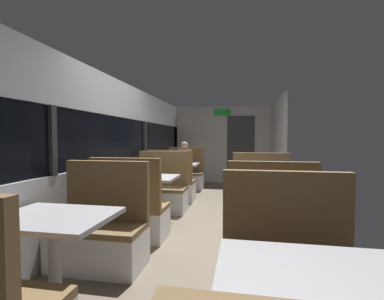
{
  "coord_description": "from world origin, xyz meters",
  "views": [
    {
      "loc": [
        0.56,
        -3.95,
        1.35
      ],
      "look_at": [
        -0.49,
        1.78,
        1.09
      ],
      "focal_mm": 25.08,
      "sensor_mm": 36.0,
      "label": 1
    }
  ],
  "objects_px": {
    "dining_table_mid_window": "(148,183)",
    "bench_mid_window_facing_end": "(131,214)",
    "bench_front_aisle_facing_entry": "(288,282)",
    "bench_rear_aisle_facing_entry": "(261,200)",
    "dining_table_rear_aisle": "(265,189)",
    "seated_passenger": "(185,169)",
    "coffee_cup_primary": "(262,180)",
    "bench_mid_window_facing_entry": "(161,193)",
    "bench_far_window_facing_end": "(172,186)",
    "bench_near_window_facing_entry": "(100,235)",
    "dining_table_far_window": "(179,168)",
    "coffee_cup_secondary": "(148,173)",
    "bench_far_window_facing_entry": "(185,177)",
    "dining_table_front_aisle": "(316,296)",
    "bench_rear_aisle_facing_end": "(270,227)",
    "dining_table_near_window": "(54,228)"
  },
  "relations": [
    {
      "from": "dining_table_far_window",
      "to": "bench_far_window_facing_end",
      "type": "relative_size",
      "value": 0.82
    },
    {
      "from": "bench_mid_window_facing_end",
      "to": "bench_mid_window_facing_entry",
      "type": "height_order",
      "value": "same"
    },
    {
      "from": "bench_mid_window_facing_end",
      "to": "coffee_cup_primary",
      "type": "relative_size",
      "value": 12.22
    },
    {
      "from": "bench_rear_aisle_facing_entry",
      "to": "coffee_cup_primary",
      "type": "xyz_separation_m",
      "value": [
        -0.05,
        -0.82,
        0.46
      ]
    },
    {
      "from": "bench_mid_window_facing_entry",
      "to": "bench_far_window_facing_entry",
      "type": "relative_size",
      "value": 1.0
    },
    {
      "from": "seated_passenger",
      "to": "coffee_cup_primary",
      "type": "height_order",
      "value": "seated_passenger"
    },
    {
      "from": "dining_table_near_window",
      "to": "bench_near_window_facing_entry",
      "type": "xyz_separation_m",
      "value": [
        0.0,
        0.7,
        -0.31
      ]
    },
    {
      "from": "dining_table_rear_aisle",
      "to": "bench_rear_aisle_facing_entry",
      "type": "height_order",
      "value": "bench_rear_aisle_facing_entry"
    },
    {
      "from": "dining_table_front_aisle",
      "to": "bench_rear_aisle_facing_end",
      "type": "xyz_separation_m",
      "value": [
        0.0,
        1.89,
        -0.31
      ]
    },
    {
      "from": "bench_near_window_facing_entry",
      "to": "dining_table_far_window",
      "type": "height_order",
      "value": "bench_near_window_facing_entry"
    },
    {
      "from": "coffee_cup_primary",
      "to": "dining_table_rear_aisle",
      "type": "bearing_deg",
      "value": 66.4
    },
    {
      "from": "dining_table_front_aisle",
      "to": "dining_table_rear_aisle",
      "type": "height_order",
      "value": "same"
    },
    {
      "from": "bench_near_window_facing_entry",
      "to": "bench_mid_window_facing_entry",
      "type": "bearing_deg",
      "value": 90.0
    },
    {
      "from": "dining_table_mid_window",
      "to": "dining_table_far_window",
      "type": "distance_m",
      "value": 2.19
    },
    {
      "from": "bench_mid_window_facing_end",
      "to": "coffee_cup_secondary",
      "type": "xyz_separation_m",
      "value": [
        -0.03,
        0.8,
        0.46
      ]
    },
    {
      "from": "bench_near_window_facing_entry",
      "to": "bench_far_window_facing_entry",
      "type": "height_order",
      "value": "same"
    },
    {
      "from": "dining_table_far_window",
      "to": "dining_table_rear_aisle",
      "type": "xyz_separation_m",
      "value": [
        1.79,
        -2.39,
        0.0
      ]
    },
    {
      "from": "bench_mid_window_facing_end",
      "to": "dining_table_rear_aisle",
      "type": "relative_size",
      "value": 1.22
    },
    {
      "from": "dining_table_mid_window",
      "to": "bench_far_window_facing_entry",
      "type": "relative_size",
      "value": 0.82
    },
    {
      "from": "coffee_cup_primary",
      "to": "dining_table_far_window",
      "type": "bearing_deg",
      "value": 124.66
    },
    {
      "from": "bench_rear_aisle_facing_entry",
      "to": "bench_rear_aisle_facing_end",
      "type": "bearing_deg",
      "value": -90.0
    },
    {
      "from": "bench_near_window_facing_entry",
      "to": "bench_mid_window_facing_end",
      "type": "height_order",
      "value": "same"
    },
    {
      "from": "coffee_cup_primary",
      "to": "coffee_cup_secondary",
      "type": "bearing_deg",
      "value": 166.43
    },
    {
      "from": "seated_passenger",
      "to": "coffee_cup_primary",
      "type": "bearing_deg",
      "value": -61.05
    },
    {
      "from": "dining_table_front_aisle",
      "to": "coffee_cup_secondary",
      "type": "xyz_separation_m",
      "value": [
        -1.82,
        2.89,
        0.15
      ]
    },
    {
      "from": "dining_table_near_window",
      "to": "dining_table_front_aisle",
      "type": "xyz_separation_m",
      "value": [
        1.79,
        -0.6,
        0.0
      ]
    },
    {
      "from": "dining_table_mid_window",
      "to": "bench_far_window_facing_end",
      "type": "distance_m",
      "value": 1.52
    },
    {
      "from": "dining_table_rear_aisle",
      "to": "seated_passenger",
      "type": "xyz_separation_m",
      "value": [
        -1.79,
        3.01,
        -0.1
      ]
    },
    {
      "from": "dining_table_mid_window",
      "to": "bench_rear_aisle_facing_entry",
      "type": "height_order",
      "value": "bench_rear_aisle_facing_entry"
    },
    {
      "from": "bench_far_window_facing_end",
      "to": "bench_mid_window_facing_entry",
      "type": "bearing_deg",
      "value": -90.0
    },
    {
      "from": "dining_table_near_window",
      "to": "coffee_cup_primary",
      "type": "xyz_separation_m",
      "value": [
        1.74,
        1.86,
        0.15
      ]
    },
    {
      "from": "bench_far_window_facing_end",
      "to": "dining_table_rear_aisle",
      "type": "bearing_deg",
      "value": -43.32
    },
    {
      "from": "dining_table_rear_aisle",
      "to": "seated_passenger",
      "type": "relative_size",
      "value": 0.71
    },
    {
      "from": "bench_far_window_facing_end",
      "to": "bench_rear_aisle_facing_end",
      "type": "height_order",
      "value": "same"
    },
    {
      "from": "dining_table_mid_window",
      "to": "bench_mid_window_facing_entry",
      "type": "relative_size",
      "value": 0.82
    },
    {
      "from": "bench_front_aisle_facing_entry",
      "to": "bench_mid_window_facing_entry",
      "type": "bearing_deg",
      "value": 122.71
    },
    {
      "from": "bench_far_window_facing_end",
      "to": "dining_table_rear_aisle",
      "type": "height_order",
      "value": "bench_far_window_facing_end"
    },
    {
      "from": "dining_table_rear_aisle",
      "to": "bench_far_window_facing_end",
      "type": "bearing_deg",
      "value": 136.68
    },
    {
      "from": "bench_front_aisle_facing_entry",
      "to": "dining_table_mid_window",
      "type": "bearing_deg",
      "value": 130.6
    },
    {
      "from": "dining_table_mid_window",
      "to": "bench_mid_window_facing_end",
      "type": "relative_size",
      "value": 0.82
    },
    {
      "from": "bench_rear_aisle_facing_end",
      "to": "bench_rear_aisle_facing_entry",
      "type": "height_order",
      "value": "same"
    },
    {
      "from": "dining_table_near_window",
      "to": "bench_front_aisle_facing_entry",
      "type": "relative_size",
      "value": 0.82
    },
    {
      "from": "dining_table_far_window",
      "to": "bench_rear_aisle_facing_end",
      "type": "relative_size",
      "value": 0.82
    },
    {
      "from": "bench_mid_window_facing_entry",
      "to": "bench_near_window_facing_entry",
      "type": "bearing_deg",
      "value": -90.0
    },
    {
      "from": "dining_table_mid_window",
      "to": "dining_table_far_window",
      "type": "xyz_separation_m",
      "value": [
        0.0,
        2.19,
        0.0
      ]
    },
    {
      "from": "bench_front_aisle_facing_entry",
      "to": "coffee_cup_secondary",
      "type": "bearing_deg",
      "value": 129.75
    },
    {
      "from": "dining_table_mid_window",
      "to": "coffee_cup_primary",
      "type": "distance_m",
      "value": 1.77
    },
    {
      "from": "dining_table_far_window",
      "to": "coffee_cup_primary",
      "type": "distance_m",
      "value": 3.06
    },
    {
      "from": "bench_mid_window_facing_entry",
      "to": "bench_rear_aisle_facing_entry",
      "type": "height_order",
      "value": "same"
    },
    {
      "from": "dining_table_far_window",
      "to": "bench_far_window_facing_end",
      "type": "distance_m",
      "value": 0.77
    }
  ]
}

